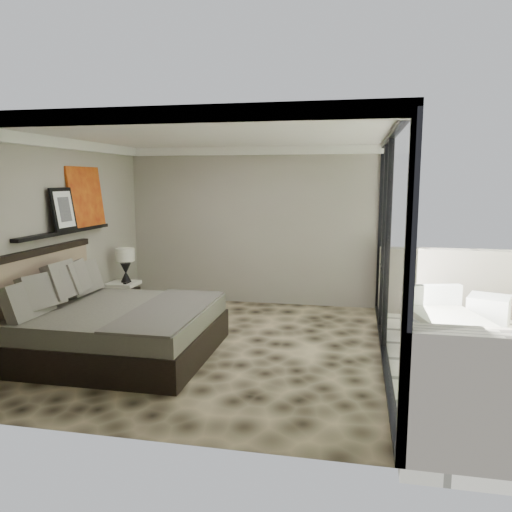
% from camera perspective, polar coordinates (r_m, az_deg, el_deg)
% --- Properties ---
extents(floor, '(5.00, 5.00, 0.00)m').
position_cam_1_polar(floor, '(6.89, -4.87, -10.21)').
color(floor, black).
rests_on(floor, ground).
extents(ceiling, '(4.50, 5.00, 0.02)m').
position_cam_1_polar(ceiling, '(6.54, -5.19, 13.58)').
color(ceiling, silver).
rests_on(ceiling, back_wall).
extents(back_wall, '(4.50, 0.02, 2.80)m').
position_cam_1_polar(back_wall, '(8.97, -0.49, 3.41)').
color(back_wall, gray).
rests_on(back_wall, floor).
extents(left_wall, '(0.02, 5.00, 2.80)m').
position_cam_1_polar(left_wall, '(7.52, -21.63, 1.76)').
color(left_wall, gray).
rests_on(left_wall, floor).
extents(glass_wall, '(0.08, 5.00, 2.80)m').
position_cam_1_polar(glass_wall, '(6.31, 14.96, 0.85)').
color(glass_wall, white).
rests_on(glass_wall, floor).
extents(terrace_slab, '(3.00, 5.00, 0.12)m').
position_cam_1_polar(terrace_slab, '(6.91, 27.23, -11.64)').
color(terrace_slab, beige).
rests_on(terrace_slab, ground).
extents(picture_ledge, '(0.12, 2.20, 0.05)m').
position_cam_1_polar(picture_ledge, '(7.56, -20.88, 2.60)').
color(picture_ledge, black).
rests_on(picture_ledge, left_wall).
extents(bed, '(2.31, 2.23, 1.28)m').
position_cam_1_polar(bed, '(6.72, -15.91, -7.68)').
color(bed, black).
rests_on(bed, floor).
extents(nightstand, '(0.61, 0.61, 0.47)m').
position_cam_1_polar(nightstand, '(8.78, -14.87, -4.73)').
color(nightstand, black).
rests_on(nightstand, floor).
extents(table_lamp, '(0.31, 0.31, 0.57)m').
position_cam_1_polar(table_lamp, '(8.66, -14.71, -0.51)').
color(table_lamp, black).
rests_on(table_lamp, nightstand).
extents(abstract_canvas, '(0.13, 0.90, 0.90)m').
position_cam_1_polar(abstract_canvas, '(8.04, -18.89, 6.43)').
color(abstract_canvas, '#C05110').
rests_on(abstract_canvas, picture_ledge).
extents(framed_print, '(0.11, 0.50, 0.60)m').
position_cam_1_polar(framed_print, '(7.43, -21.17, 5.00)').
color(framed_print, black).
rests_on(framed_print, picture_ledge).
extents(ottoman, '(0.70, 0.70, 0.55)m').
position_cam_1_polar(ottoman, '(8.12, 25.00, -6.06)').
color(ottoman, white).
rests_on(ottoman, terrace_slab).
extents(lounger, '(1.30, 1.93, 0.69)m').
position_cam_1_polar(lounger, '(7.27, 21.64, -8.01)').
color(lounger, silver).
rests_on(lounger, terrace_slab).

